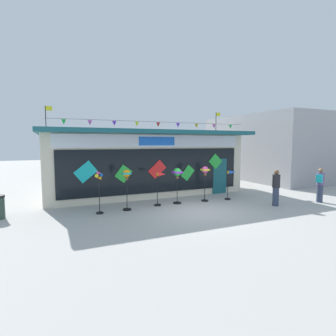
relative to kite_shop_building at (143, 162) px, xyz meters
The scene contains 11 objects.
ground_plane 5.61m from the kite_shop_building, 81.91° to the right, with size 80.00×80.00×0.00m, color #ADAAA5.
kite_shop_building is the anchor object (origin of this frame).
wind_spinner_far_left 5.18m from the kite_shop_building, 128.71° to the right, with size 0.36×0.30×1.77m.
wind_spinner_left 4.40m from the kite_shop_building, 117.59° to the right, with size 0.36×0.36×1.77m.
wind_spinner_center_left 3.73m from the kite_shop_building, 95.78° to the right, with size 0.60×0.31×1.56m.
wind_spinner_center_right 3.69m from the kite_shop_building, 82.04° to the right, with size 0.40×0.40×1.71m.
wind_spinner_right 4.24m from the kite_shop_building, 61.82° to the right, with size 0.35×0.35×1.75m.
wind_spinner_far_right 5.23m from the kite_shop_building, 48.13° to the right, with size 0.67×0.30×1.50m.
person_near_camera 7.45m from the kite_shop_building, 52.73° to the right, with size 0.34×0.34×1.68m.
person_mid_plaza 9.41m from the kite_shop_building, 41.53° to the right, with size 0.48×0.39×1.68m.
neighbour_building 12.06m from the kite_shop_building, ahead, with size 6.78×9.86×5.04m, color #99999E.
Camera 1 is at (-5.72, -9.66, 2.91)m, focal length 28.39 mm.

